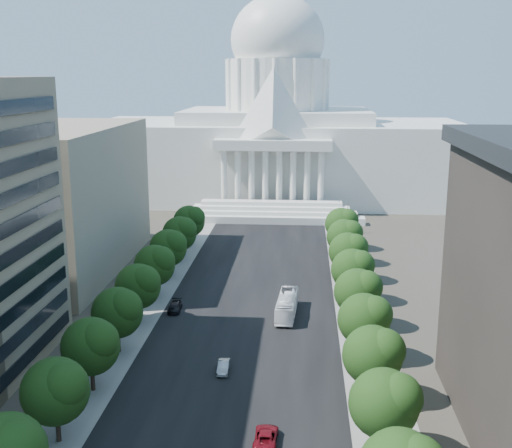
% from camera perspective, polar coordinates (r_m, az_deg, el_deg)
% --- Properties ---
extents(road_asphalt, '(30.00, 260.00, 0.01)m').
position_cam_1_polar(road_asphalt, '(124.11, -0.12, -5.79)').
color(road_asphalt, black).
rests_on(road_asphalt, ground).
extents(sidewalk_left, '(8.00, 260.00, 0.02)m').
position_cam_1_polar(sidewalk_left, '(126.91, -8.74, -5.51)').
color(sidewalk_left, gray).
rests_on(sidewalk_left, ground).
extents(sidewalk_right, '(8.00, 260.00, 0.02)m').
position_cam_1_polar(sidewalk_right, '(124.17, 8.70, -5.94)').
color(sidewalk_right, gray).
rests_on(sidewalk_right, ground).
extents(capitol, '(120.00, 56.00, 73.00)m').
position_cam_1_polar(capitol, '(213.05, 1.86, 7.72)').
color(capitol, white).
rests_on(capitol, ground).
extents(office_block_left_far, '(38.00, 52.00, 30.00)m').
position_cam_1_polar(office_block_left_far, '(141.51, -19.57, 2.10)').
color(office_block_left_far, gray).
rests_on(office_block_left_far, ground).
extents(tree_l_c, '(7.79, 7.60, 9.97)m').
position_cam_1_polar(tree_l_c, '(76.23, -17.24, -13.89)').
color(tree_l_c, '#33261C').
rests_on(tree_l_c, ground).
extents(tree_l_d, '(7.79, 7.60, 9.97)m').
position_cam_1_polar(tree_l_d, '(86.38, -14.33, -10.38)').
color(tree_l_d, '#33261C').
rests_on(tree_l_d, ground).
extents(tree_l_e, '(7.79, 7.60, 9.97)m').
position_cam_1_polar(tree_l_e, '(96.96, -12.09, -7.60)').
color(tree_l_e, '#33261C').
rests_on(tree_l_e, ground).
extents(tree_l_f, '(7.79, 7.60, 9.97)m').
position_cam_1_polar(tree_l_f, '(107.83, -10.32, -5.37)').
color(tree_l_f, '#33261C').
rests_on(tree_l_f, ground).
extents(tree_l_g, '(7.79, 7.60, 9.97)m').
position_cam_1_polar(tree_l_g, '(118.92, -8.88, -3.54)').
color(tree_l_g, '#33261C').
rests_on(tree_l_g, ground).
extents(tree_l_h, '(7.79, 7.60, 9.97)m').
position_cam_1_polar(tree_l_h, '(130.18, -7.70, -2.03)').
color(tree_l_h, '#33261C').
rests_on(tree_l_h, ground).
extents(tree_l_i, '(7.79, 7.60, 9.97)m').
position_cam_1_polar(tree_l_i, '(141.55, -6.71, -0.76)').
color(tree_l_i, '#33261C').
rests_on(tree_l_i, ground).
extents(tree_l_j, '(7.79, 7.60, 9.97)m').
position_cam_1_polar(tree_l_j, '(153.02, -5.86, 0.33)').
color(tree_l_j, '#33261C').
rests_on(tree_l_j, ground).
extents(tree_r_c, '(7.79, 7.60, 9.97)m').
position_cam_1_polar(tree_r_c, '(72.00, 11.60, -15.23)').
color(tree_r_c, '#33261C').
rests_on(tree_r_c, ground).
extents(tree_r_d, '(7.79, 7.60, 9.97)m').
position_cam_1_polar(tree_r_d, '(82.67, 10.57, -11.29)').
color(tree_r_d, '#33261C').
rests_on(tree_r_d, ground).
extents(tree_r_e, '(7.79, 7.60, 9.97)m').
position_cam_1_polar(tree_r_e, '(93.67, 9.79, -8.25)').
color(tree_r_e, '#33261C').
rests_on(tree_r_e, ground).
extents(tree_r_f, '(7.79, 7.60, 9.97)m').
position_cam_1_polar(tree_r_f, '(104.88, 9.19, -5.86)').
color(tree_r_f, '#33261C').
rests_on(tree_r_f, ground).
extents(tree_r_g, '(7.79, 7.60, 9.97)m').
position_cam_1_polar(tree_r_g, '(116.26, 8.71, -3.93)').
color(tree_r_g, '#33261C').
rests_on(tree_r_g, ground).
extents(tree_r_h, '(7.79, 7.60, 9.97)m').
position_cam_1_polar(tree_r_h, '(127.74, 8.32, -2.34)').
color(tree_r_h, '#33261C').
rests_on(tree_r_h, ground).
extents(tree_r_i, '(7.79, 7.60, 9.97)m').
position_cam_1_polar(tree_r_i, '(139.32, 7.99, -1.02)').
color(tree_r_i, '#33261C').
rests_on(tree_r_i, ground).
extents(tree_r_j, '(7.79, 7.60, 9.97)m').
position_cam_1_polar(tree_r_j, '(150.96, 7.72, 0.10)').
color(tree_r_j, '#33261C').
rests_on(tree_r_j, ground).
extents(streetlight_b, '(2.61, 0.44, 9.00)m').
position_cam_1_polar(streetlight_b, '(71.82, 12.95, -15.96)').
color(streetlight_b, gray).
rests_on(streetlight_b, ground).
extents(streetlight_c, '(2.61, 0.44, 9.00)m').
position_cam_1_polar(streetlight_c, '(94.25, 10.73, -8.57)').
color(streetlight_c, gray).
rests_on(streetlight_c, ground).
extents(streetlight_d, '(2.61, 0.44, 9.00)m').
position_cam_1_polar(streetlight_d, '(117.71, 9.42, -4.06)').
color(streetlight_d, gray).
rests_on(streetlight_d, ground).
extents(streetlight_e, '(2.61, 0.44, 9.00)m').
position_cam_1_polar(streetlight_e, '(141.71, 8.56, -1.06)').
color(streetlight_e, gray).
rests_on(streetlight_e, ground).
extents(streetlight_f, '(2.61, 0.44, 9.00)m').
position_cam_1_polar(streetlight_f, '(166.00, 7.95, 1.06)').
color(streetlight_f, gray).
rests_on(streetlight_f, ground).
extents(car_silver, '(1.65, 4.40, 1.44)m').
position_cam_1_polar(car_silver, '(91.32, -2.91, -12.58)').
color(car_silver, '#A3A6AB').
rests_on(car_silver, ground).
extents(car_red, '(2.73, 5.66, 1.55)m').
position_cam_1_polar(car_red, '(75.69, 0.88, -18.38)').
color(car_red, maroon).
rests_on(car_red, ground).
extents(car_dark_b, '(2.33, 5.26, 1.50)m').
position_cam_1_polar(car_dark_b, '(113.63, -7.21, -7.32)').
color(car_dark_b, black).
rests_on(car_dark_b, ground).
extents(city_bus, '(3.77, 12.99, 3.58)m').
position_cam_1_polar(city_bus, '(110.68, 2.77, -7.23)').
color(city_bus, white).
rests_on(city_bus, ground).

